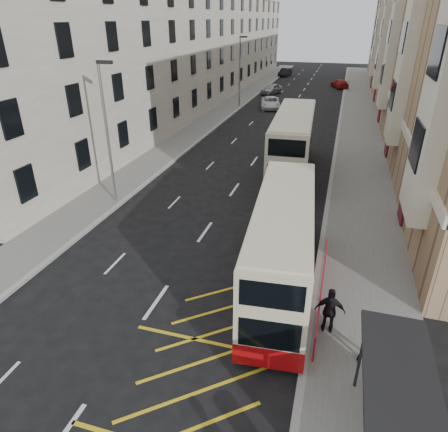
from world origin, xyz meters
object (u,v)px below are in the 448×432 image
(double_decker_rear, at_px, (292,144))
(street_lamp_far, at_px, (240,68))
(pedestrian_far, at_px, (330,311))
(car_dark, at_px, (285,72))
(car_red, at_px, (340,84))
(street_lamp_near, at_px, (107,127))
(pedestrian_mid, at_px, (374,342))
(white_van, at_px, (270,103))
(double_decker_front, at_px, (282,245))
(bus_shelter, at_px, (403,412))
(car_silver, at_px, (272,89))

(double_decker_rear, bearing_deg, street_lamp_far, 110.00)
(pedestrian_far, height_order, car_dark, pedestrian_far)
(pedestrian_far, distance_m, car_red, 56.80)
(street_lamp_near, distance_m, pedestrian_mid, 17.35)
(pedestrian_mid, xyz_separation_m, pedestrian_far, (-1.40, 1.11, 0.03))
(white_van, height_order, car_red, white_van)
(double_decker_front, relative_size, car_red, 2.17)
(pedestrian_far, relative_size, white_van, 0.37)
(car_red, bearing_deg, bus_shelter, 73.41)
(bus_shelter, relative_size, double_decker_rear, 0.38)
(bus_shelter, relative_size, car_red, 0.93)
(street_lamp_near, height_order, pedestrian_mid, street_lamp_near)
(double_decker_front, height_order, pedestrian_far, double_decker_front)
(pedestrian_far, xyz_separation_m, car_silver, (-10.78, 48.15, -0.31))
(white_van, relative_size, car_dark, 1.10)
(street_lamp_near, distance_m, car_red, 50.39)
(pedestrian_far, height_order, car_red, pedestrian_far)
(pedestrian_far, distance_m, car_dark, 69.17)
(bus_shelter, distance_m, double_decker_front, 7.88)
(street_lamp_far, relative_size, car_dark, 1.82)
(street_lamp_far, relative_size, pedestrian_far, 4.51)
(car_red, bearing_deg, car_silver, 23.18)
(double_decker_front, height_order, white_van, double_decker_front)
(pedestrian_mid, relative_size, car_dark, 0.39)
(white_van, bearing_deg, car_silver, 88.17)
(street_lamp_far, distance_m, car_red, 22.49)
(double_decker_rear, xyz_separation_m, pedestrian_far, (3.53, -15.89, -1.18))
(car_dark, height_order, car_red, car_dark)
(street_lamp_far, distance_m, double_decker_front, 37.23)
(double_decker_rear, relative_size, white_van, 2.29)
(pedestrian_far, bearing_deg, car_silver, -78.80)
(double_decker_rear, height_order, car_red, double_decker_rear)
(street_lamp_near, bearing_deg, car_red, 76.71)
(street_lamp_near, relative_size, pedestrian_far, 4.51)
(street_lamp_near, distance_m, white_van, 30.87)
(double_decker_rear, xyz_separation_m, white_van, (-5.59, 22.38, -1.55))
(pedestrian_mid, bearing_deg, double_decker_rear, 100.86)
(white_van, bearing_deg, pedestrian_mid, -86.46)
(street_lamp_far, height_order, double_decker_front, street_lamp_far)
(pedestrian_far, bearing_deg, bus_shelter, 109.54)
(white_van, distance_m, car_red, 20.05)
(car_silver, height_order, car_dark, car_silver)
(bus_shelter, xyz_separation_m, car_silver, (-12.50, 52.64, -1.41))
(car_dark, bearing_deg, double_decker_front, -73.54)
(bus_shelter, bearing_deg, street_lamp_far, 109.12)
(double_decker_front, distance_m, pedestrian_far, 3.32)
(street_lamp_near, relative_size, car_red, 1.76)
(double_decker_rear, height_order, white_van, double_decker_rear)
(street_lamp_far, bearing_deg, double_decker_rear, -66.78)
(street_lamp_near, relative_size, white_van, 1.65)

